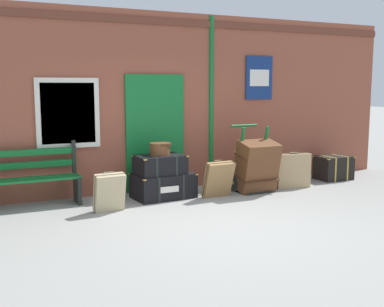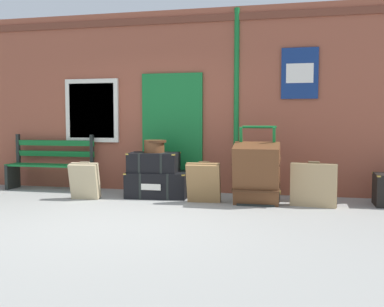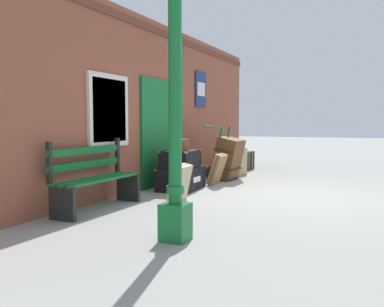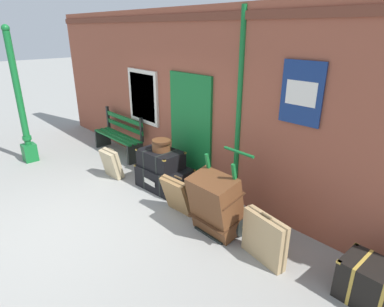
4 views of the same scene
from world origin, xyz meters
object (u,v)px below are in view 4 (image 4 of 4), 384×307
lamp_post (22,114)px  platform_bench (119,136)px  large_brown_trunk (216,204)px  steamer_trunk_base (164,177)px  porters_trolley (223,212)px  suitcase_tan (112,164)px  round_hatbox (161,145)px  steamer_trunk_middle (161,159)px  suitcase_brown (177,195)px  corner_trunk (374,285)px  suitcase_caramel (264,238)px

lamp_post → platform_bench: size_ratio=1.83×
lamp_post → large_brown_trunk: 4.96m
steamer_trunk_base → porters_trolley: bearing=-5.5°
lamp_post → suitcase_tan: (2.05, 0.95, -0.81)m
steamer_trunk_base → round_hatbox: size_ratio=2.84×
round_hatbox → steamer_trunk_middle: bearing=-110.5°
steamer_trunk_middle → porters_trolley: 1.76m
suitcase_brown → corner_trunk: (2.88, 0.40, -0.08)m
steamer_trunk_middle → corner_trunk: size_ratio=1.22×
lamp_post → suitcase_tan: size_ratio=4.76×
lamp_post → large_brown_trunk: bearing=13.2°
steamer_trunk_middle → corner_trunk: steamer_trunk_middle is taller
lamp_post → suitcase_brown: bearing=15.0°
lamp_post → suitcase_tan: bearing=24.9°
corner_trunk → lamp_post: bearing=-168.0°
large_brown_trunk → suitcase_caramel: size_ratio=1.40×
lamp_post → platform_bench: (0.97, 1.78, -0.66)m
porters_trolley → large_brown_trunk: bearing=-90.0°
lamp_post → porters_trolley: lamp_post is taller
steamer_trunk_middle → round_hatbox: (0.01, 0.02, 0.28)m
round_hatbox → large_brown_trunk: (1.72, -0.33, -0.38)m
steamer_trunk_middle → round_hatbox: 0.28m
suitcase_tan → suitcase_brown: (1.93, 0.11, 0.02)m
lamp_post → steamer_trunk_middle: 3.43m
steamer_trunk_middle → corner_trunk: bearing=0.3°
round_hatbox → porters_trolley: porters_trolley is taller
steamer_trunk_base → corner_trunk: 3.73m
platform_bench → corner_trunk: (5.90, -0.32, -0.20)m
corner_trunk → suitcase_tan: bearing=-174.0°
round_hatbox → large_brown_trunk: 1.79m
large_brown_trunk → platform_bench: bearing=170.3°
suitcase_caramel → steamer_trunk_base: bearing=173.2°
steamer_trunk_middle → round_hatbox: round_hatbox is taller
suitcase_tan → suitcase_brown: suitcase_brown is taller
suitcase_tan → round_hatbox: bearing=26.2°
steamer_trunk_middle → platform_bench: bearing=170.8°
corner_trunk → porters_trolley: bearing=-175.5°
porters_trolley → suitcase_tan: bearing=-172.8°
suitcase_caramel → porters_trolley: bearing=170.7°
platform_bench → porters_trolley: bearing=-7.1°
steamer_trunk_base → corner_trunk: size_ratio=1.52×
round_hatbox → large_brown_trunk: size_ratio=0.39×
suitcase_tan → steamer_trunk_base: bearing=25.2°
suitcase_tan → suitcase_brown: bearing=3.3°
large_brown_trunk → porters_trolley: bearing=90.0°
steamer_trunk_base → suitcase_caramel: size_ratio=1.55×
platform_bench → porters_trolley: size_ratio=1.34×
large_brown_trunk → suitcase_caramel: bearing=2.8°
steamer_trunk_base → platform_bench: bearing=171.6°
steamer_trunk_base → large_brown_trunk: large_brown_trunk is taller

